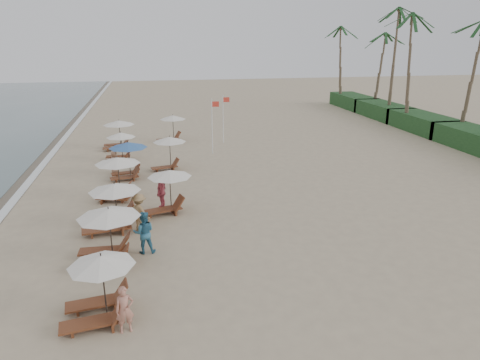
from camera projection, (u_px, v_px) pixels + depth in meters
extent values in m
plane|color=tan|center=(249.00, 263.00, 17.42)|extent=(160.00, 160.00, 0.00)
cube|color=white|center=(16.00, 197.00, 24.62)|extent=(0.50, 140.00, 0.02)
cube|color=#193D1C|center=(478.00, 140.00, 34.84)|extent=(3.20, 8.00, 1.60)
cube|color=#193D1C|center=(423.00, 123.00, 41.83)|extent=(3.20, 8.00, 1.60)
cube|color=#193D1C|center=(383.00, 111.00, 48.82)|extent=(3.20, 8.00, 1.60)
cube|color=#193D1C|center=(354.00, 101.00, 55.81)|extent=(3.20, 8.00, 1.60)
cylinder|color=brown|center=(466.00, 83.00, 37.00)|extent=(0.36, 0.36, 9.80)
cylinder|color=brown|center=(413.00, 74.00, 41.38)|extent=(0.36, 0.36, 10.60)
cylinder|color=brown|center=(393.00, 66.00, 46.27)|extent=(0.36, 0.36, 11.40)
cylinder|color=brown|center=(376.00, 74.00, 51.66)|extent=(0.36, 0.36, 9.00)
cylinder|color=brown|center=(344.00, 68.00, 56.04)|extent=(0.36, 0.36, 9.80)
cylinder|color=black|center=(104.00, 288.00, 13.71)|extent=(0.05, 0.05, 2.15)
cone|color=white|center=(101.00, 261.00, 13.41)|extent=(2.08, 2.08, 0.35)
cylinder|color=black|center=(111.00, 237.00, 17.20)|extent=(0.05, 0.05, 2.20)
cone|color=white|center=(109.00, 213.00, 16.89)|extent=(2.46, 2.46, 0.35)
cylinder|color=black|center=(116.00, 207.00, 20.31)|extent=(0.05, 0.05, 2.12)
cone|color=white|center=(115.00, 188.00, 20.02)|extent=(2.39, 2.39, 0.35)
cylinder|color=black|center=(119.00, 179.00, 24.07)|extent=(0.05, 0.05, 2.31)
cone|color=white|center=(117.00, 160.00, 23.74)|extent=(2.46, 2.46, 0.35)
cylinder|color=black|center=(129.00, 161.00, 27.61)|extent=(0.05, 0.05, 2.28)
cone|color=#3865A5|center=(128.00, 145.00, 27.28)|extent=(2.39, 2.39, 0.35)
cylinder|color=black|center=(122.00, 147.00, 31.61)|extent=(0.05, 0.05, 2.02)
cone|color=white|center=(121.00, 135.00, 31.33)|extent=(2.09, 2.09, 0.35)
cylinder|color=black|center=(120.00, 135.00, 34.99)|extent=(0.05, 0.05, 2.24)
cone|color=white|center=(119.00, 123.00, 34.67)|extent=(2.46, 2.46, 0.35)
cylinder|color=black|center=(170.00, 192.00, 22.31)|extent=(0.05, 0.05, 2.15)
cone|color=white|center=(170.00, 173.00, 22.01)|extent=(2.24, 2.24, 0.35)
cylinder|color=black|center=(170.00, 153.00, 29.66)|extent=(0.05, 0.05, 2.15)
cone|color=white|center=(169.00, 139.00, 29.35)|extent=(2.24, 2.24, 0.35)
cylinder|color=black|center=(173.00, 128.00, 37.82)|extent=(0.05, 0.05, 2.15)
cone|color=white|center=(173.00, 117.00, 37.51)|extent=(2.24, 2.24, 0.35)
imported|color=tan|center=(125.00, 310.00, 13.16)|extent=(0.61, 0.46, 1.52)
imported|color=#2D6A88|center=(144.00, 232.00, 18.03)|extent=(0.89, 0.70, 1.82)
imported|color=olive|center=(139.00, 212.00, 20.14)|extent=(1.32, 1.26, 1.80)
imported|color=#C74F61|center=(161.00, 192.00, 22.67)|extent=(0.82, 1.20, 1.89)
imported|color=#9F7256|center=(114.00, 162.00, 28.70)|extent=(0.60, 0.83, 1.57)
cylinder|color=silver|center=(212.00, 127.00, 33.16)|extent=(0.08, 0.08, 4.22)
cube|color=red|center=(215.00, 104.00, 32.68)|extent=(0.55, 0.02, 0.40)
cylinder|color=silver|center=(223.00, 119.00, 36.66)|extent=(0.08, 0.08, 4.06)
cube|color=red|center=(226.00, 100.00, 36.21)|extent=(0.55, 0.02, 0.40)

